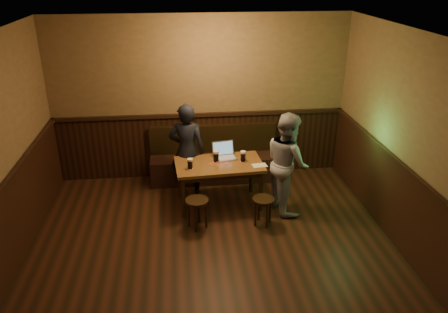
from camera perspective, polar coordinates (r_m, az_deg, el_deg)
name	(u,v)px	position (r m, az deg, el deg)	size (l,w,h in m)	color
room	(216,186)	(4.98, -1.11, -3.82)	(5.04, 6.04, 2.84)	black
bench	(214,163)	(7.64, -1.31, -0.80)	(2.20, 0.50, 0.95)	black
pub_table	(219,169)	(6.71, -0.65, -1.60)	(1.37, 0.84, 0.72)	brown
stool_left	(197,205)	(6.26, -3.54, -6.37)	(0.40, 0.40, 0.45)	black
stool_right	(263,204)	(6.35, 5.14, -6.16)	(0.40, 0.40, 0.43)	black
pint_left	(190,164)	(6.49, -4.46, -0.94)	(0.10, 0.10, 0.16)	#A81714
pint_mid	(216,156)	(6.69, -1.04, 0.02)	(0.12, 0.12, 0.18)	#A81714
pint_right	(243,156)	(6.71, 2.50, 0.03)	(0.11, 0.11, 0.17)	#A81714
laptop	(224,154)	(6.85, 0.01, 0.38)	(0.39, 0.33, 0.24)	silver
menu	(259,165)	(6.62, 4.65, -1.16)	(0.22, 0.15, 0.00)	silver
person_suit	(187,151)	(6.96, -4.84, 0.75)	(0.57, 0.37, 1.56)	black
person_grey	(287,162)	(6.61, 8.26, -0.78)	(0.76, 0.59, 1.55)	gray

